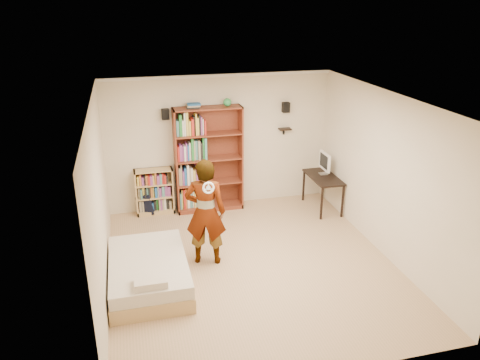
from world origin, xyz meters
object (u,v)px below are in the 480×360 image
object	(u,v)px
low_bookshelf	(155,192)
person	(205,212)
tall_bookshelf	(209,160)
daybed	(149,269)
computer_desk	(322,192)

from	to	relation	value
low_bookshelf	person	xyz separation A→B (m)	(0.67, -2.07, 0.42)
tall_bookshelf	daybed	size ratio (longest dim) A/B	1.19
computer_desk	low_bookshelf	bearing A→B (deg)	169.70
tall_bookshelf	person	xyz separation A→B (m)	(-0.43, -2.01, -0.17)
daybed	person	size ratio (longest dim) A/B	1.00
tall_bookshelf	computer_desk	xyz separation A→B (m)	(2.23, -0.55, -0.70)
daybed	person	xyz separation A→B (m)	(0.96, 0.44, 0.63)
low_bookshelf	daybed	bearing A→B (deg)	-96.74
tall_bookshelf	computer_desk	world-z (taller)	tall_bookshelf
person	computer_desk	bearing A→B (deg)	-135.33
computer_desk	person	size ratio (longest dim) A/B	0.58
low_bookshelf	person	size ratio (longest dim) A/B	0.52
person	tall_bookshelf	bearing A→B (deg)	-86.22
tall_bookshelf	low_bookshelf	xyz separation A→B (m)	(-1.10, 0.05, -0.59)
low_bookshelf	computer_desk	xyz separation A→B (m)	(3.33, -0.60, -0.11)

